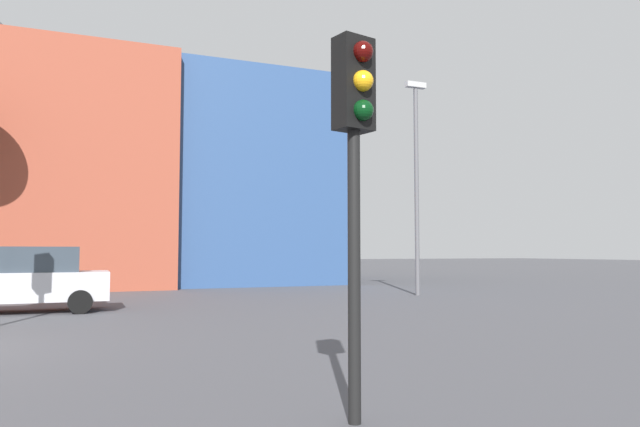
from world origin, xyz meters
TOP-DOWN VIEW (x-y plane):
  - parked_car_3 at (1.73, 6.13)m, footprint 3.95×1.94m
  - traffic_light_near_right at (5.31, -5.95)m, footprint 0.41×0.39m
  - street_lamp at (14.27, 7.42)m, footprint 0.80×0.24m

SIDE VIEW (x-z plane):
  - parked_car_3 at x=1.73m, z-range 0.00..1.71m
  - traffic_light_near_right at x=5.31m, z-range 0.86..4.49m
  - street_lamp at x=14.27m, z-range 0.53..8.39m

